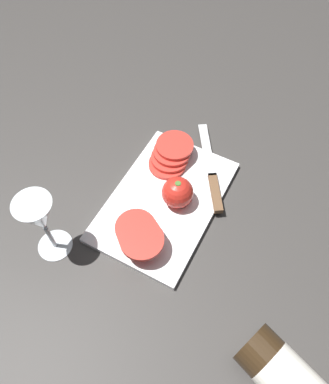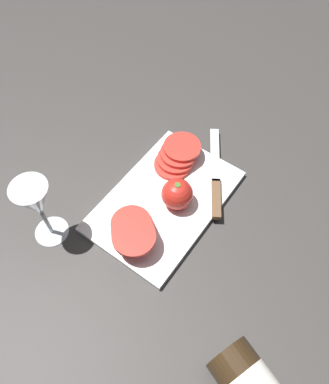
{
  "view_description": "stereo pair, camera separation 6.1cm",
  "coord_description": "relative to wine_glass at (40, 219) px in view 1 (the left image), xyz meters",
  "views": [
    {
      "loc": [
        0.4,
        0.25,
        0.73
      ],
      "look_at": [
        0.01,
        0.04,
        0.04
      ],
      "focal_mm": 35.0,
      "sensor_mm": 36.0,
      "label": 1
    },
    {
      "loc": [
        0.37,
        0.3,
        0.73
      ],
      "look_at": [
        0.01,
        0.04,
        0.04
      ],
      "focal_mm": 35.0,
      "sensor_mm": 36.0,
      "label": 2
    }
  ],
  "objects": [
    {
      "name": "tomato_slice_stack_near",
      "position": [
        -0.09,
        0.15,
        -0.08
      ],
      "size": [
        0.12,
        0.13,
        0.05
      ],
      "color": "red",
      "rests_on": "cutting_board"
    },
    {
      "name": "wine_glass",
      "position": [
        0.0,
        0.0,
        0.0
      ],
      "size": [
        0.07,
        0.07,
        0.17
      ],
      "color": "silver",
      "rests_on": "ground_plane"
    },
    {
      "name": "tomato_slice_stack_far",
      "position": [
        -0.31,
        0.12,
        -0.09
      ],
      "size": [
        0.13,
        0.09,
        0.04
      ],
      "color": "red",
      "rests_on": "cutting_board"
    },
    {
      "name": "whole_tomato",
      "position": [
        -0.21,
        0.18,
        -0.07
      ],
      "size": [
        0.07,
        0.07,
        0.07
      ],
      "color": "red",
      "rests_on": "cutting_board"
    },
    {
      "name": "cutting_board",
      "position": [
        -0.2,
        0.15,
        -0.11
      ],
      "size": [
        0.34,
        0.22,
        0.01
      ],
      "color": "white",
      "rests_on": "ground_plane"
    },
    {
      "name": "knife",
      "position": [
        -0.29,
        0.23,
        -0.1
      ],
      "size": [
        0.23,
        0.16,
        0.01
      ],
      "rotation": [
        0.0,
        0.0,
        3.71
      ],
      "color": "silver",
      "rests_on": "cutting_board"
    },
    {
      "name": "ground_plane",
      "position": [
        -0.21,
        0.12,
        -0.12
      ],
      "size": [
        3.0,
        3.0,
        0.0
      ],
      "primitive_type": "plane",
      "color": "#383533"
    }
  ]
}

